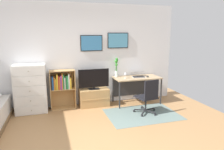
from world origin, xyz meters
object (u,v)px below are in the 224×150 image
Objects in this scene: television at (94,79)px; wine_glass at (125,73)px; tv_stand at (94,97)px; bookshelf at (62,86)px; computer_mouse at (147,76)px; bamboo_vase at (116,67)px; dresser at (31,89)px; desk at (136,81)px; laptop at (138,74)px; office_chair at (148,96)px.

television reaches higher than wine_glass.
wine_glass is at bearing -10.94° from tv_stand.
television is (0.82, -0.07, 0.13)m from bookshelf.
computer_mouse is 0.20× the size of bamboo_vase.
tv_stand is at bearing 169.06° from wine_glass.
bookshelf is (0.75, 0.06, 0.01)m from dresser.
desk is 0.35m from computer_mouse.
dresser is 1.58m from television.
laptop is 4.08× the size of computer_mouse.
computer_mouse is at bearing -27.02° from desk.
bamboo_vase is at bearing 9.99° from tv_stand.
office_chair is 8.27× the size of computer_mouse.
desk is at bearing 74.26° from office_chair.
laptop reaches higher than desk.
wine_glass is at bearing -157.86° from laptop.
dresser is 1.61m from tv_stand.
television is at bearing -168.18° from bamboo_vase.
computer_mouse is at bearing -3.18° from dresser.
computer_mouse is (3.05, -0.17, 0.16)m from dresser.
wine_glass is (0.83, -0.14, 0.14)m from television.
wine_glass reaches higher than laptop.
office_chair is (1.12, -0.95, 0.22)m from tv_stand.
computer_mouse is at bearing -2.15° from wine_glass.
bookshelf reaches higher than computer_mouse.
bookshelf reaches higher than wine_glass.
bookshelf is at bearing 172.90° from wine_glass.
bookshelf is at bearing 176.83° from tv_stand.
bookshelf is 1.17× the size of office_chair.
dresser is 1.55× the size of tv_stand.
television is 0.74m from bamboo_vase.
office_chair is 4.78× the size of wine_glass.
laptop is at bearing -1.60° from television.
tv_stand is at bearing -3.17° from bookshelf.
wine_glass is (-0.30, 0.79, 0.42)m from office_chair.
bamboo_vase is at bearing 101.12° from office_chair.
desk is 2.97× the size of laptop.
bamboo_vase reaches higher than dresser.
television reaches higher than office_chair.
dresser is at bearing 176.54° from wine_glass.
dresser reaches higher than office_chair.
computer_mouse is at bearing -7.12° from tv_stand.
television is at bearing 173.73° from computer_mouse.
computer_mouse is 0.90m from bamboo_vase.
tv_stand is at bearing 90.00° from television.
television is (0.00, -0.02, 0.50)m from tv_stand.
bookshelf is 9.70× the size of computer_mouse.
laptop is 0.80× the size of bamboo_vase.
bookshelf reaches higher than office_chair.
dresser is at bearing 176.82° from computer_mouse.
tv_stand is 1.49m from office_chair.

